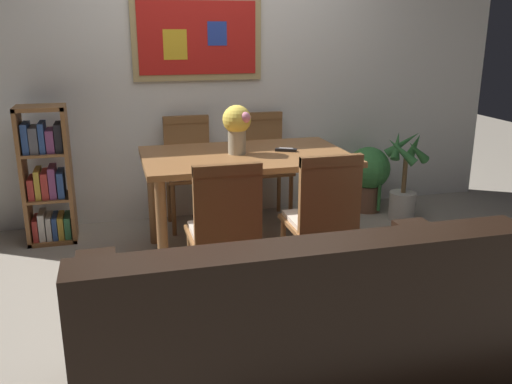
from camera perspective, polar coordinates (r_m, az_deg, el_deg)
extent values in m
plane|color=gray|center=(3.65, 0.68, -9.41)|extent=(12.00, 12.00, 0.00)
cube|color=silver|center=(4.76, -4.30, 13.00)|extent=(5.20, 0.10, 2.60)
cube|color=tan|center=(4.66, -6.12, 15.69)|extent=(1.07, 0.02, 0.68)
cube|color=red|center=(4.65, -6.09, 15.69)|extent=(0.97, 0.01, 0.58)
cube|color=gold|center=(4.62, -8.43, 14.97)|extent=(0.19, 0.00, 0.24)
cube|color=#263FA5|center=(4.67, -4.07, 16.16)|extent=(0.16, 0.00, 0.19)
cube|color=brown|center=(3.88, -1.06, 3.73)|extent=(1.45, 0.91, 0.04)
cylinder|color=brown|center=(3.53, -9.76, -4.23)|extent=(0.07, 0.07, 0.71)
cylinder|color=brown|center=(3.85, 9.67, -2.47)|extent=(0.07, 0.07, 0.71)
cylinder|color=brown|center=(4.24, -10.73, -0.72)|extent=(0.07, 0.07, 0.71)
cylinder|color=brown|center=(4.50, 5.78, 0.54)|extent=(0.07, 0.07, 0.71)
cube|color=brown|center=(3.44, 6.46, -3.23)|extent=(0.40, 0.40, 0.03)
cube|color=beige|center=(3.43, 6.47, -2.80)|extent=(0.36, 0.36, 0.03)
cylinder|color=brown|center=(3.33, 4.63, -8.11)|extent=(0.04, 0.04, 0.42)
cylinder|color=brown|center=(3.45, 10.02, -7.40)|extent=(0.04, 0.04, 0.42)
cylinder|color=brown|center=(3.62, 2.84, -5.94)|extent=(0.04, 0.04, 0.42)
cylinder|color=brown|center=(3.73, 7.85, -5.37)|extent=(0.04, 0.04, 0.42)
cube|color=brown|center=(3.21, 7.75, -0.21)|extent=(0.38, 0.04, 0.46)
cube|color=brown|center=(3.16, 7.89, 3.26)|extent=(0.38, 0.05, 0.06)
cube|color=brown|center=(4.53, -6.82, 1.65)|extent=(0.40, 0.40, 0.03)
cube|color=beige|center=(4.52, -6.84, 1.98)|extent=(0.36, 0.36, 0.03)
cylinder|color=brown|center=(4.78, -5.01, -0.30)|extent=(0.04, 0.04, 0.42)
cylinder|color=brown|center=(4.73, -9.06, -0.61)|extent=(0.04, 0.04, 0.42)
cylinder|color=brown|center=(4.46, -4.24, -1.54)|extent=(0.04, 0.04, 0.42)
cylinder|color=brown|center=(4.41, -8.59, -1.89)|extent=(0.04, 0.04, 0.42)
cube|color=brown|center=(4.65, -7.25, 5.09)|extent=(0.38, 0.04, 0.46)
cube|color=brown|center=(4.61, -7.34, 7.53)|extent=(0.38, 0.05, 0.06)
cube|color=brown|center=(3.24, -3.55, -4.48)|extent=(0.40, 0.40, 0.03)
cube|color=beige|center=(3.23, -3.55, -4.03)|extent=(0.36, 0.36, 0.03)
cylinder|color=brown|center=(3.15, -5.92, -9.67)|extent=(0.04, 0.04, 0.42)
cylinder|color=brown|center=(3.21, 0.15, -9.02)|extent=(0.04, 0.04, 0.42)
cylinder|color=brown|center=(3.45, -6.83, -7.22)|extent=(0.04, 0.04, 0.42)
cylinder|color=brown|center=(3.51, -1.30, -6.69)|extent=(0.04, 0.04, 0.42)
cube|color=brown|center=(2.99, -2.94, -1.36)|extent=(0.38, 0.04, 0.46)
cube|color=brown|center=(2.93, -3.00, 2.36)|extent=(0.38, 0.05, 0.06)
cube|color=brown|center=(4.68, 1.06, 2.26)|extent=(0.40, 0.40, 0.03)
cube|color=beige|center=(4.67, 1.06, 2.58)|extent=(0.36, 0.36, 0.03)
cylinder|color=brown|center=(4.94, 2.40, 0.33)|extent=(0.04, 0.04, 0.42)
cylinder|color=brown|center=(4.85, -1.44, 0.04)|extent=(0.04, 0.04, 0.42)
cylinder|color=brown|center=(4.63, 3.64, -0.82)|extent=(0.04, 0.04, 0.42)
cylinder|color=brown|center=(4.54, -0.43, -1.15)|extent=(0.04, 0.04, 0.42)
cube|color=brown|center=(4.79, 0.48, 5.59)|extent=(0.38, 0.04, 0.46)
cube|color=brown|center=(4.76, 0.49, 7.95)|extent=(0.38, 0.05, 0.06)
cube|color=black|center=(2.61, 3.07, -15.94)|extent=(1.80, 0.84, 0.40)
cube|color=black|center=(2.14, 5.93, -10.87)|extent=(1.80, 0.20, 0.44)
cube|color=black|center=(2.36, -16.31, -11.73)|extent=(0.18, 0.80, 0.22)
cube|color=black|center=(2.79, 19.33, -7.39)|extent=(0.18, 0.80, 0.22)
cube|color=#B78C33|center=(2.19, -6.82, -12.01)|extent=(0.32, 0.16, 0.33)
cube|color=maroon|center=(2.28, 4.62, -10.65)|extent=(0.32, 0.16, 0.33)
cube|color=maroon|center=(2.46, 14.71, -9.10)|extent=(0.32, 0.16, 0.33)
cube|color=brown|center=(4.48, -23.05, 1.47)|extent=(0.03, 0.28, 1.06)
cube|color=brown|center=(4.45, -18.85, 1.80)|extent=(0.03, 0.28, 1.06)
cube|color=brown|center=(4.61, -20.30, -4.54)|extent=(0.36, 0.28, 0.03)
cube|color=brown|center=(4.37, -21.66, 8.16)|extent=(0.36, 0.28, 0.03)
cube|color=brown|center=(4.51, -20.73, -0.53)|extent=(0.30, 0.28, 0.02)
cube|color=brown|center=(4.42, -21.19, 3.84)|extent=(0.30, 0.28, 0.02)
cube|color=#B2332D|center=(4.59, -21.90, -3.47)|extent=(0.04, 0.22, 0.17)
cube|color=beige|center=(4.58, -21.34, -3.19)|extent=(0.05, 0.22, 0.21)
cube|color=beige|center=(4.58, -20.70, -3.31)|extent=(0.04, 0.22, 0.18)
cube|color=#2D4C8C|center=(4.58, -20.15, -3.30)|extent=(0.04, 0.22, 0.18)
cube|color=gold|center=(4.57, -19.61, -3.27)|extent=(0.04, 0.22, 0.18)
cube|color=#337247|center=(4.57, -18.98, -3.26)|extent=(0.05, 0.22, 0.17)
cube|color=#B2332D|center=(4.50, -22.30, 0.46)|extent=(0.04, 0.22, 0.16)
cube|color=gold|center=(4.48, -21.73, 0.88)|extent=(0.04, 0.22, 0.22)
cube|color=#B2332D|center=(4.48, -21.07, 0.81)|extent=(0.05, 0.22, 0.20)
cube|color=#7F3F72|center=(4.47, -20.39, 1.07)|extent=(0.05, 0.22, 0.24)
cube|color=#2D4C8C|center=(4.47, -19.64, 0.90)|extent=(0.05, 0.22, 0.20)
cube|color=#2D4C8C|center=(4.41, -22.84, 5.25)|extent=(0.05, 0.22, 0.22)
cube|color=#595960|center=(4.41, -22.08, 5.13)|extent=(0.06, 0.22, 0.19)
cube|color=#2D4C8C|center=(4.40, -21.36, 5.38)|extent=(0.04, 0.22, 0.22)
cube|color=#7F3F72|center=(4.40, -20.60, 5.09)|extent=(0.06, 0.22, 0.17)
cube|color=black|center=(4.39, -19.85, 5.44)|extent=(0.05, 0.22, 0.21)
cylinder|color=brown|center=(5.10, 11.47, -0.57)|extent=(0.25, 0.25, 0.24)
cylinder|color=#332319|center=(5.06, 11.55, 0.62)|extent=(0.22, 0.22, 0.02)
sphere|color=#387F3D|center=(5.02, 11.65, 2.43)|extent=(0.39, 0.39, 0.39)
cylinder|color=#387F3D|center=(4.99, 12.72, -0.56)|extent=(0.03, 0.03, 0.25)
cylinder|color=#387F3D|center=(5.21, 12.28, 0.09)|extent=(0.03, 0.03, 0.26)
cylinder|color=#B2ADA3|center=(4.91, 14.99, -1.43)|extent=(0.23, 0.23, 0.25)
cylinder|color=#332319|center=(4.88, 15.09, -0.15)|extent=(0.20, 0.20, 0.02)
cylinder|color=brown|center=(4.83, 15.24, 1.67)|extent=(0.04, 0.04, 0.30)
cone|color=#2D6B33|center=(4.82, 16.22, 4.67)|extent=(0.09, 0.20, 0.25)
cone|color=#2D6B33|center=(4.93, 15.06, 4.92)|extent=(0.33, 0.17, 0.26)
cone|color=#2D6B33|center=(4.79, 14.48, 4.71)|extent=(0.19, 0.21, 0.25)
cone|color=#2D6B33|center=(4.65, 14.93, 4.14)|extent=(0.25, 0.26, 0.24)
cone|color=#2D6B33|center=(4.70, 16.49, 4.08)|extent=(0.26, 0.15, 0.22)
cylinder|color=tan|center=(3.85, -2.00, 5.28)|extent=(0.13, 0.13, 0.17)
sphere|color=#EACC4C|center=(3.83, -2.02, 7.58)|extent=(0.20, 0.20, 0.20)
sphere|color=silver|center=(3.88, -2.84, 7.87)|extent=(0.08, 0.08, 0.08)
sphere|color=pink|center=(3.77, -1.15, 7.78)|extent=(0.08, 0.08, 0.08)
sphere|color=silver|center=(3.87, -0.99, 7.80)|extent=(0.06, 0.06, 0.06)
cube|color=black|center=(3.95, 3.16, 4.40)|extent=(0.16, 0.11, 0.02)
cube|color=gray|center=(3.95, 3.16, 4.57)|extent=(0.10, 0.07, 0.00)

